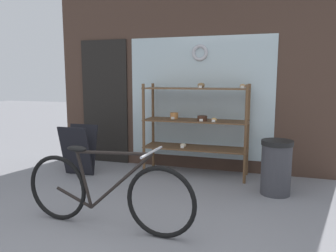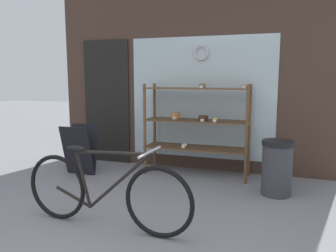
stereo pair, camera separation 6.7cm
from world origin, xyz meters
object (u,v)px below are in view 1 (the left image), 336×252
at_px(display_case, 196,121).
at_px(trash_bin, 276,165).
at_px(sandwich_board, 79,150).
at_px(bicycle, 105,192).

height_order(display_case, trash_bin, display_case).
height_order(display_case, sandwich_board, display_case).
xyz_separation_m(bicycle, trash_bin, (1.60, 1.50, 0.01)).
height_order(sandwich_board, trash_bin, sandwich_board).
relative_size(display_case, sandwich_board, 2.08).
relative_size(display_case, bicycle, 0.85).
xyz_separation_m(bicycle, sandwich_board, (-1.25, 1.50, 0.01)).
bearing_deg(display_case, sandwich_board, -162.60).
bearing_deg(trash_bin, display_case, 155.55).
height_order(bicycle, sandwich_board, bicycle).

